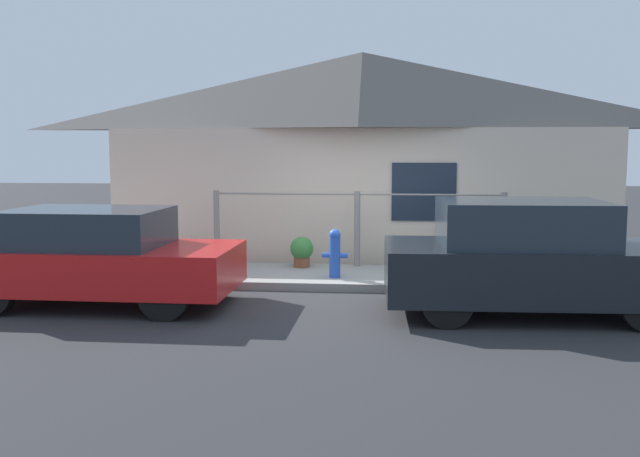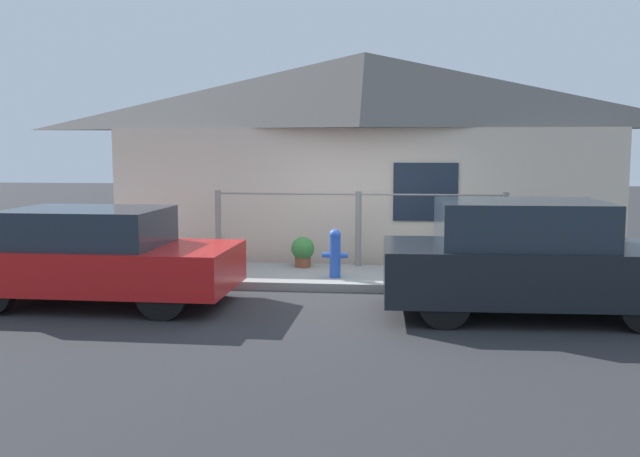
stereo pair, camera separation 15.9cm
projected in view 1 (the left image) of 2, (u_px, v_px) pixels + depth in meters
The scene contains 8 objects.
ground_plane at pixel (351, 292), 10.38m from camera, with size 60.00×60.00×0.00m, color #2D2D30.
sidewalk at pixel (355, 277), 11.26m from camera, with size 24.00×1.79×0.12m.
house at pixel (362, 99), 13.18m from camera, with size 9.34×2.23×3.86m.
fence at pixel (357, 225), 11.91m from camera, with size 4.90×0.10×1.26m.
car_left at pixel (97, 257), 9.49m from camera, with size 3.64×1.74×1.29m.
car_right at pixel (530, 259), 8.92m from camera, with size 3.72×1.83×1.45m.
fire_hydrant at pixel (335, 252), 10.87m from camera, with size 0.40×0.18×0.75m.
potted_plant_near_hydrant at pixel (302, 251), 11.83m from camera, with size 0.39×0.39×0.51m.
Camera 1 is at (0.57, -10.20, 2.11)m, focal length 40.00 mm.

